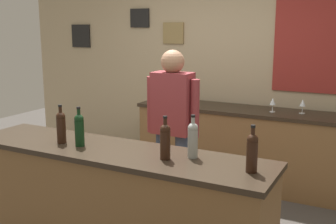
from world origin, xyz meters
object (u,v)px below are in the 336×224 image
object	(u,v)px
coffee_mug	(167,98)
wine_bottle_a	(61,126)
wine_glass_a	(273,102)
wine_bottle_c	(165,140)
wine_bottle_d	(193,139)
wine_bottle_e	(252,151)
wine_glass_b	(303,103)
bartender	(173,125)
wine_bottle_b	(79,129)

from	to	relation	value
coffee_mug	wine_bottle_a	bearing A→B (deg)	-85.65
wine_glass_a	wine_bottle_c	bearing A→B (deg)	-96.70
wine_bottle_d	wine_bottle_e	distance (m)	0.46
wine_bottle_d	wine_bottle_e	size ratio (longest dim) A/B	1.00
wine_glass_b	wine_bottle_e	bearing A→B (deg)	-88.38
wine_bottle_a	wine_bottle_d	world-z (taller)	same
bartender	wine_glass_a	xyz separation A→B (m)	(0.62, 1.19, 0.07)
bartender	wine_glass_a	size ratio (longest dim) A/B	10.45
wine_bottle_b	wine_bottle_e	distance (m)	1.34
wine_bottle_c	wine_glass_a	world-z (taller)	wine_bottle_c
wine_bottle_b	wine_glass_b	size ratio (longest dim) A/B	1.97
wine_bottle_c	coffee_mug	bearing A→B (deg)	117.48
wine_bottle_e	wine_glass_a	size ratio (longest dim) A/B	1.97
wine_bottle_d	wine_glass_b	xyz separation A→B (m)	(0.39, 1.99, -0.05)
bartender	wine_glass_a	distance (m)	1.35
wine_glass_a	coffee_mug	size ratio (longest dim) A/B	1.24
wine_bottle_d	wine_glass_b	world-z (taller)	wine_bottle_d
bartender	coffee_mug	distance (m)	1.39
wine_bottle_b	wine_bottle_e	xyz separation A→B (m)	(1.34, 0.04, 0.00)
wine_bottle_b	wine_bottle_d	size ratio (longest dim) A/B	1.00
bartender	wine_bottle_d	distance (m)	0.91
wine_bottle_e	wine_glass_a	world-z (taller)	wine_bottle_e
wine_bottle_b	wine_bottle_e	bearing A→B (deg)	1.69
wine_bottle_b	wine_bottle_c	world-z (taller)	same
wine_bottle_d	wine_bottle_e	xyz separation A→B (m)	(0.45, -0.10, 0.00)
wine_bottle_b	wine_glass_b	bearing A→B (deg)	59.05
wine_bottle_e	wine_glass_a	distance (m)	2.06
bartender	wine_bottle_e	distance (m)	1.29
wine_bottle_e	wine_glass_a	xyz separation A→B (m)	(-0.36, 2.03, -0.05)
wine_glass_b	bartender	bearing A→B (deg)	-126.21
bartender	wine_bottle_e	bearing A→B (deg)	-40.26
wine_glass_b	coffee_mug	world-z (taller)	wine_glass_b
wine_glass_b	coffee_mug	distance (m)	1.62
bartender	wine_bottle_a	world-z (taller)	bartender
wine_glass_a	wine_bottle_d	bearing A→B (deg)	-92.60
wine_glass_a	coffee_mug	bearing A→B (deg)	179.35
wine_bottle_e	wine_glass_b	xyz separation A→B (m)	(-0.06, 2.09, -0.05)
bartender	wine_bottle_e	size ratio (longest dim) A/B	5.29
wine_bottle_b	wine_bottle_c	distance (m)	0.73
wine_bottle_b	wine_bottle_e	world-z (taller)	same
wine_glass_a	coffee_mug	distance (m)	1.31
wine_bottle_a	wine_glass_a	size ratio (longest dim) A/B	1.97
wine_bottle_a	wine_bottle_b	world-z (taller)	same
bartender	wine_bottle_a	distance (m)	1.03
wine_bottle_a	wine_bottle_c	xyz separation A→B (m)	(0.91, 0.02, 0.00)
wine_bottle_b	wine_glass_b	xyz separation A→B (m)	(1.28, 2.13, -0.05)
bartender	wine_glass_b	bearing A→B (deg)	53.79
bartender	wine_bottle_b	size ratio (longest dim) A/B	5.29
wine_bottle_b	wine_glass_a	distance (m)	2.28
bartender	wine_bottle_c	xyz separation A→B (m)	(0.38, -0.85, 0.12)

